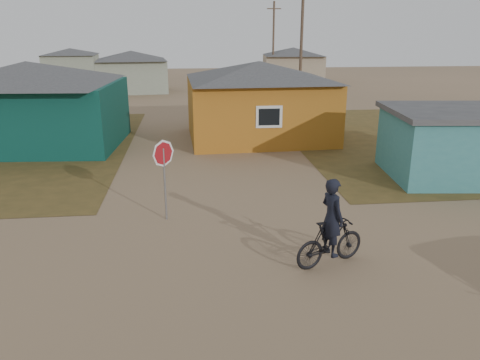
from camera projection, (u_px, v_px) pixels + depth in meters
name	position (u px, v px, depth m)	size (l,w,h in m)	color
ground	(241.00, 273.00, 10.87)	(120.00, 120.00, 0.00)	#8C6E50
grass_ne	(477.00, 137.00, 24.63)	(20.00, 18.00, 0.00)	brown
house_teal	(31.00, 103.00, 22.12)	(8.93, 7.08, 4.00)	#09352E
house_yellow	(259.00, 99.00, 23.76)	(7.72, 6.76, 3.90)	#AA651A
shed_turquoise	(472.00, 143.00, 17.61)	(6.71, 4.93, 2.60)	teal
house_pale_west	(132.00, 71.00, 41.83)	(7.04, 6.15, 3.60)	gray
house_beige_east	(293.00, 65.00, 49.18)	(6.95, 6.05, 3.60)	gray
house_pale_north	(71.00, 63.00, 52.37)	(6.28, 5.81, 3.40)	gray
utility_pole_near	(301.00, 49.00, 31.08)	(1.40, 0.20, 8.00)	brown
utility_pole_far	(273.00, 43.00, 46.32)	(1.40, 0.20, 8.00)	brown
stop_sign	(164.00, 162.00, 13.40)	(0.75, 0.34, 2.42)	gray
cyclist	(331.00, 234.00, 11.05)	(1.98, 1.21, 2.16)	black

